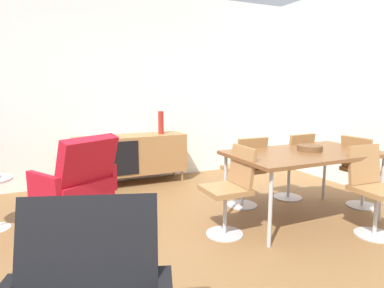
% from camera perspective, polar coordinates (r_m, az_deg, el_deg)
% --- Properties ---
extents(ground_plane, '(8.32, 8.32, 0.00)m').
position_cam_1_polar(ground_plane, '(2.95, -4.95, -18.98)').
color(ground_plane, brown).
extents(wall_back, '(6.80, 0.12, 2.80)m').
position_cam_1_polar(wall_back, '(5.12, -15.13, 9.15)').
color(wall_back, white).
rests_on(wall_back, ground_plane).
extents(sideboard, '(1.60, 0.45, 0.72)m').
position_cam_1_polar(sideboard, '(4.99, -10.33, -1.79)').
color(sideboard, olive).
rests_on(sideboard, ground_plane).
extents(vase_cobalt, '(0.08, 0.08, 0.34)m').
position_cam_1_polar(vase_cobalt, '(5.06, -5.29, 3.64)').
color(vase_cobalt, maroon).
rests_on(vase_cobalt, sideboard).
extents(dining_table, '(1.60, 0.90, 0.74)m').
position_cam_1_polar(dining_table, '(3.73, 18.45, -1.91)').
color(dining_table, brown).
rests_on(dining_table, ground_plane).
extents(wooden_bowl_on_table, '(0.26, 0.26, 0.06)m').
position_cam_1_polar(wooden_bowl_on_table, '(3.80, 19.33, -0.66)').
color(wooden_bowl_on_table, brown).
rests_on(wooden_bowl_on_table, dining_table).
extents(dining_chair_back_right, '(0.42, 0.44, 0.86)m').
position_cam_1_polar(dining_chair_back_right, '(4.42, 16.74, -3.12)').
color(dining_chair_back_right, '#9E7042').
rests_on(dining_chair_back_right, ground_plane).
extents(dining_chair_front_right, '(0.42, 0.44, 0.86)m').
position_cam_1_polar(dining_chair_front_right, '(3.68, 28.30, -6.39)').
color(dining_chair_front_right, '#9E7042').
rests_on(dining_chair_front_right, ground_plane).
extents(dining_chair_far_end, '(0.45, 0.42, 0.86)m').
position_cam_1_polar(dining_chair_far_end, '(4.42, 26.82, -3.74)').
color(dining_chair_far_end, '#9E7042').
rests_on(dining_chair_far_end, ground_plane).
extents(dining_chair_near_window, '(0.43, 0.40, 0.86)m').
position_cam_1_polar(dining_chair_near_window, '(3.26, 6.61, -7.24)').
color(dining_chair_near_window, '#9E7042').
rests_on(dining_chair_near_window, ground_plane).
extents(dining_chair_back_left, '(0.41, 0.43, 0.86)m').
position_cam_1_polar(dining_chair_back_left, '(4.00, 9.08, -4.15)').
color(dining_chair_back_left, '#9E7042').
rests_on(dining_chair_back_left, ground_plane).
extents(lounge_chair_red, '(0.88, 0.87, 0.95)m').
position_cam_1_polar(lounge_chair_red, '(3.63, -18.78, -6.00)').
color(lounge_chair_red, red).
rests_on(lounge_chair_red, ground_plane).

